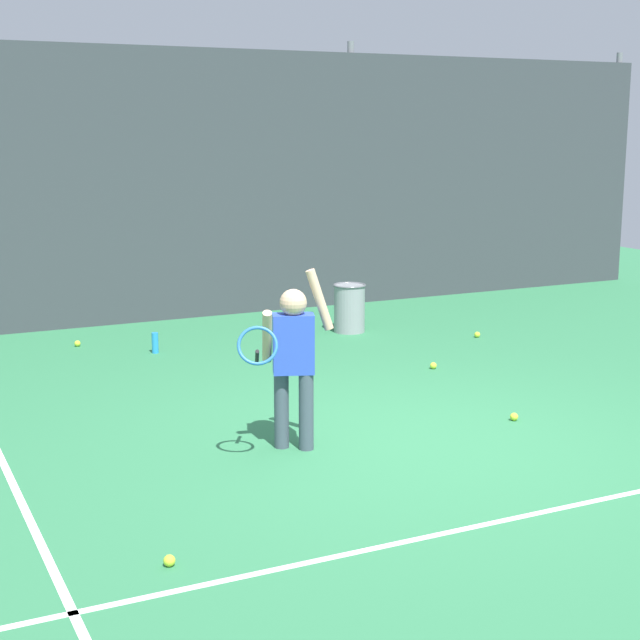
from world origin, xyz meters
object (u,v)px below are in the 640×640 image
object	(u,v)px
water_bottle	(155,343)
tennis_ball_5	(514,417)
ball_hopper	(349,307)
tennis_ball_0	(77,344)
tennis_ball_1	(477,335)
tennis_player	(292,354)
tennis_ball_3	(433,366)
tennis_ball_2	(169,561)

from	to	relation	value
water_bottle	tennis_ball_5	world-z (taller)	water_bottle
ball_hopper	tennis_ball_5	bearing A→B (deg)	-96.09
tennis_ball_0	tennis_ball_1	bearing A→B (deg)	-20.00
water_bottle	tennis_ball_5	size ratio (longest dim) A/B	3.33
tennis_player	ball_hopper	bearing A→B (deg)	77.57
ball_hopper	tennis_ball_0	xyz separation A→B (m)	(-3.03, 0.61, -0.26)
tennis_ball_3	tennis_ball_2	bearing A→B (deg)	-139.97
water_bottle	tennis_ball_3	world-z (taller)	water_bottle
ball_hopper	tennis_ball_2	size ratio (longest dim) A/B	8.52
tennis_ball_1	tennis_ball_3	distance (m)	1.59
ball_hopper	tennis_ball_3	bearing A→B (deg)	-91.87
tennis_ball_5	tennis_ball_1	bearing A→B (deg)	60.44
tennis_ball_2	water_bottle	bearing A→B (deg)	74.55
tennis_ball_5	ball_hopper	bearing A→B (deg)	83.91
ball_hopper	tennis_ball_5	distance (m)	3.69
ball_hopper	water_bottle	distance (m)	2.36
water_bottle	tennis_ball_3	xyz separation A→B (m)	(2.29, -1.86, -0.08)
tennis_ball_1	tennis_ball_2	size ratio (longest dim) A/B	1.00
tennis_ball_1	tennis_player	bearing A→B (deg)	-143.27
ball_hopper	tennis_ball_1	bearing A→B (deg)	-38.18
tennis_ball_2	tennis_ball_5	bearing A→B (deg)	21.82
tennis_ball_0	tennis_ball_5	bearing A→B (deg)	-58.27
tennis_player	tennis_ball_5	distance (m)	2.04
tennis_ball_0	tennis_ball_5	world-z (taller)	same
tennis_ball_0	tennis_player	bearing A→B (deg)	-80.05
tennis_ball_2	tennis_ball_3	world-z (taller)	same
water_bottle	tennis_ball_5	bearing A→B (deg)	-61.43
tennis_ball_0	tennis_ball_3	xyz separation A→B (m)	(2.97, -2.53, 0.00)
ball_hopper	tennis_ball_0	distance (m)	3.10
tennis_ball_0	tennis_ball_3	bearing A→B (deg)	-40.48
water_bottle	tennis_ball_1	world-z (taller)	water_bottle
water_bottle	ball_hopper	bearing A→B (deg)	1.40
tennis_ball_5	tennis_ball_2	bearing A→B (deg)	-158.18
tennis_ball_3	tennis_ball_5	bearing A→B (deg)	-100.69
tennis_ball_1	tennis_ball_2	bearing A→B (deg)	-140.15
ball_hopper	water_bottle	bearing A→B (deg)	-178.60
tennis_ball_0	tennis_ball_2	distance (m)	5.64
tennis_player	water_bottle	distance (m)	3.50
ball_hopper	tennis_ball_3	xyz separation A→B (m)	(-0.06, -1.92, -0.26)
tennis_ball_0	tennis_ball_1	xyz separation A→B (m)	(4.19, -1.53, 0.00)
tennis_ball_1	tennis_ball_5	xyz separation A→B (m)	(-1.55, -2.74, 0.00)
ball_hopper	water_bottle	xyz separation A→B (m)	(-2.35, -0.06, -0.18)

